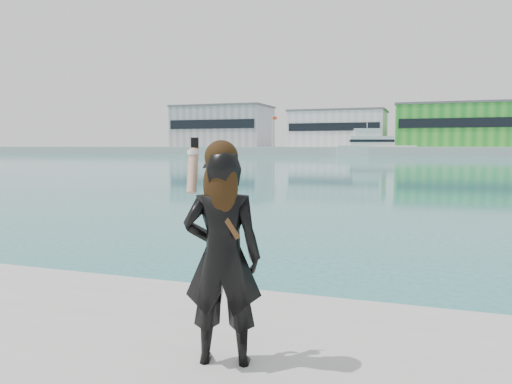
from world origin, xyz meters
TOP-DOWN VIEW (x-y plane):
  - far_quay at (0.00, 130.00)m, footprint 320.00×40.00m
  - warehouse_grey_left at (-55.00, 127.98)m, footprint 26.52×16.36m
  - warehouse_white at (-22.00, 127.98)m, footprint 24.48×15.35m
  - warehouse_green at (8.00, 127.98)m, footprint 30.60×16.36m
  - flagpole_left at (-37.91, 121.00)m, footprint 1.28×0.16m
  - motor_yacht at (-11.25, 112.62)m, footprint 17.98×8.53m
  - buoy_far at (-37.25, 87.61)m, footprint 0.50×0.50m
  - woman at (-0.01, -0.76)m, footprint 0.62×0.49m

SIDE VIEW (x-z plane):
  - buoy_far at x=-37.25m, z-range -0.25..0.25m
  - far_quay at x=0.00m, z-range 0.00..2.00m
  - woman at x=-0.01m, z-range 0.81..2.38m
  - motor_yacht at x=-11.25m, z-range -1.77..6.32m
  - flagpole_left at x=-37.91m, z-range 2.54..10.54m
  - warehouse_white at x=-22.00m, z-range 2.01..11.51m
  - warehouse_green at x=8.00m, z-range 2.01..12.51m
  - warehouse_grey_left at x=-55.00m, z-range 2.01..13.51m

